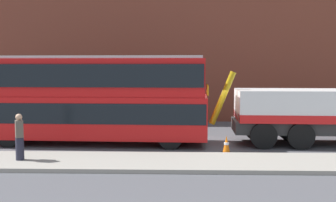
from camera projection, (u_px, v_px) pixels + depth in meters
ground_plane at (219, 143)px, 18.81m from camera, size 120.00×120.00×0.00m
near_kerb at (230, 162)px, 14.62m from camera, size 60.00×2.80×0.15m
double_decker_bus at (88, 96)px, 18.45m from camera, size 11.12×2.95×4.06m
pedestrian_onlooker at (19, 137)px, 14.64m from camera, size 0.41×0.47×1.71m
traffic_cone_near_bus at (226, 145)px, 16.58m from camera, size 0.36×0.36×0.72m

